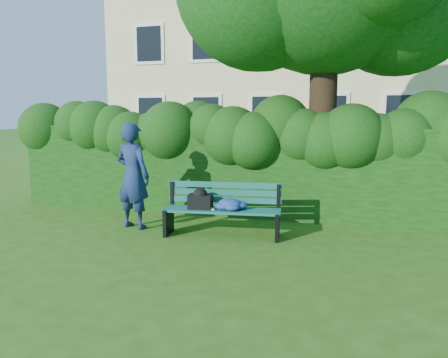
% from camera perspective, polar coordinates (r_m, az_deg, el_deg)
% --- Properties ---
extents(ground, '(80.00, 80.00, 0.00)m').
position_cam_1_polar(ground, '(7.14, -1.42, -8.27)').
color(ground, '#2E5616').
rests_on(ground, ground).
extents(apartment_building, '(16.00, 8.08, 12.00)m').
position_cam_1_polar(apartment_building, '(20.94, 11.39, 19.32)').
color(apartment_building, beige).
rests_on(apartment_building, ground).
extents(hedge, '(10.00, 1.00, 1.80)m').
position_cam_1_polar(hedge, '(9.02, 2.97, 1.16)').
color(hedge, '#15330B').
rests_on(hedge, ground).
extents(park_bench, '(2.02, 0.82, 0.89)m').
position_cam_1_polar(park_bench, '(7.40, -0.48, -3.64)').
color(park_bench, '#0E483F').
rests_on(park_bench, ground).
extents(man_reading, '(0.78, 0.60, 1.91)m').
position_cam_1_polar(man_reading, '(7.99, -11.82, 0.39)').
color(man_reading, navy).
rests_on(man_reading, ground).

